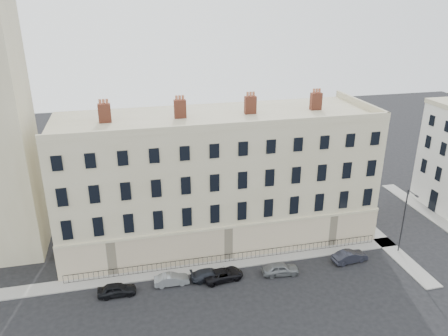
{
  "coord_description": "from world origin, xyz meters",
  "views": [
    {
      "loc": [
        -16.05,
        -34.49,
        27.57
      ],
      "look_at": [
        -5.54,
        10.0,
        9.41
      ],
      "focal_mm": 35.0,
      "sensor_mm": 36.0,
      "label": 1
    }
  ],
  "objects": [
    {
      "name": "car_c",
      "position": [
        -8.79,
        2.82,
        0.58
      ],
      "size": [
        4.02,
        1.75,
        1.15
      ],
      "primitive_type": "imported",
      "rotation": [
        0.0,
        0.0,
        1.61
      ],
      "color": "black",
      "rests_on": "ground"
    },
    {
      "name": "car_f",
      "position": [
        6.98,
        2.42,
        0.66
      ],
      "size": [
        4.14,
        1.87,
        1.32
      ],
      "primitive_type": "imported",
      "rotation": [
        0.0,
        0.0,
        1.69
      ],
      "color": "#20222B",
      "rests_on": "ground"
    },
    {
      "name": "streetlamp",
      "position": [
        13.48,
        2.87,
        4.35
      ],
      "size": [
        0.24,
        1.7,
        7.85
      ],
      "rotation": [
        0.0,
        0.0,
        -0.05
      ],
      "color": "#27272B",
      "rests_on": "ground"
    },
    {
      "name": "car_e",
      "position": [
        -1.3,
        1.98,
        0.67
      ],
      "size": [
        4.04,
        1.94,
        1.33
      ],
      "primitive_type": "imported",
      "rotation": [
        0.0,
        0.0,
        1.48
      ],
      "color": "slate",
      "rests_on": "ground"
    },
    {
      "name": "terrace",
      "position": [
        -5.97,
        11.97,
        7.5
      ],
      "size": [
        36.22,
        12.22,
        17.0
      ],
      "color": "#B7AC88",
      "rests_on": "ground"
    },
    {
      "name": "car_d",
      "position": [
        -7.42,
        2.48,
        0.59
      ],
      "size": [
        4.47,
        2.53,
        1.18
      ],
      "primitive_type": "imported",
      "rotation": [
        0.0,
        0.0,
        1.71
      ],
      "color": "black",
      "rests_on": "ground"
    },
    {
      "name": "ground",
      "position": [
        0.0,
        0.0,
        0.0
      ],
      "size": [
        160.0,
        160.0,
        0.0
      ],
      "primitive_type": "plane",
      "color": "black",
      "rests_on": "ground"
    },
    {
      "name": "pavement_adjacent",
      "position": [
        23.0,
        10.0,
        0.06
      ],
      "size": [
        2.0,
        20.0,
        0.12
      ],
      "primitive_type": "cube",
      "color": "gray",
      "rests_on": "ground"
    },
    {
      "name": "car_b",
      "position": [
        -12.72,
        2.87,
        0.58
      ],
      "size": [
        3.55,
        1.26,
        1.17
      ],
      "primitive_type": "imported",
      "rotation": [
        0.0,
        0.0,
        1.56
      ],
      "color": "slate",
      "rests_on": "ground"
    },
    {
      "name": "car_a",
      "position": [
        -18.17,
        2.4,
        0.64
      ],
      "size": [
        3.74,
        1.52,
        1.27
      ],
      "primitive_type": "imported",
      "rotation": [
        0.0,
        0.0,
        1.57
      ],
      "color": "black",
      "rests_on": "ground"
    },
    {
      "name": "pavement_terrace",
      "position": [
        -10.0,
        5.0,
        0.06
      ],
      "size": [
        48.0,
        2.0,
        0.12
      ],
      "primitive_type": "cube",
      "color": "gray",
      "rests_on": "ground"
    },
    {
      "name": "pavement_east_return",
      "position": [
        13.0,
        8.0,
        0.06
      ],
      "size": [
        2.0,
        24.0,
        0.12
      ],
      "primitive_type": "cube",
      "color": "gray",
      "rests_on": "ground"
    },
    {
      "name": "railings",
      "position": [
        -6.0,
        5.4,
        0.55
      ],
      "size": [
        35.0,
        0.04,
        0.96
      ],
      "color": "black",
      "rests_on": "ground"
    }
  ]
}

